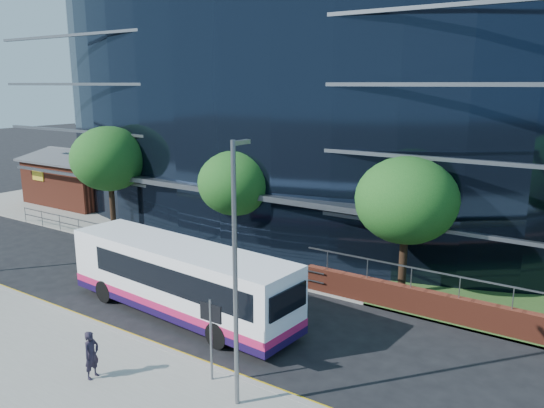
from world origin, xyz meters
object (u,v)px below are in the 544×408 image
Objects in this scene: tree_far_a at (109,159)px; pedestrian at (92,355)px; tree_far_c at (406,201)px; street_sign at (211,323)px; tree_far_b at (236,183)px; city_bus at (181,279)px; brick_pavilion at (83,179)px; streetlight_east at (236,269)px.

pedestrian is (14.15, -12.69, -3.90)m from tree_far_a.
tree_far_c is 4.01× the size of pedestrian.
tree_far_b reaches higher than street_sign.
city_bus is at bearing -68.67° from tree_far_b.
tree_far_c is (10.00, -0.50, 0.33)m from tree_far_b.
city_bus is at bearing -29.11° from tree_far_a.
brick_pavilion is at bearing 45.13° from pedestrian.
pedestrian is at bearing -72.54° from tree_far_b.
streetlight_east reaches higher than tree_far_a.
tree_far_b is at bearing 127.63° from streetlight_east.
tree_far_a reaches higher than city_bus.
tree_far_c reaches higher than pedestrian.
streetlight_east reaches higher than street_sign.
pedestrian is at bearing -114.74° from tree_far_c.
tree_far_b is 10.02m from tree_far_c.
tree_far_c is (20.00, 0.00, -0.33)m from tree_far_a.
tree_far_b is 0.93× the size of tree_far_c.
tree_far_b is (-7.50, 11.09, 2.06)m from street_sign.
street_sign is 0.43× the size of tree_far_c.
city_bus is (13.03, -7.25, -3.23)m from tree_far_a.
streetlight_east is 0.69× the size of city_bus.
streetlight_east is at bearing -29.18° from city_bus.
tree_far_c is (2.50, 10.59, 2.39)m from street_sign.
streetlight_east reaches higher than tree_far_c.
tree_far_a is at bearing 148.83° from street_sign.
tree_far_c is (29.00, -4.50, 2.60)m from brick_pavilion.
streetlight_east reaches higher than city_bus.
tree_far_a is (-17.50, 10.59, 2.71)m from street_sign.
streetlight_east reaches higher than tree_far_b.
pedestrian is (-5.85, -12.69, -3.57)m from tree_far_c.
tree_far_b is 8.71m from city_bus.
tree_far_b is at bearing 124.08° from street_sign.
tree_far_a is (9.00, -4.50, 2.92)m from brick_pavilion.
tree_far_b reaches higher than city_bus.
street_sign is at bearing -103.29° from tree_far_c.
tree_far_c is at bearing 76.71° from street_sign.
street_sign is at bearing -55.92° from tree_far_b.
tree_far_a is 20.00m from tree_far_c.
city_bus reaches higher than street_sign.
tree_far_a is at bearing -26.55° from brick_pavilion.
street_sign is at bearing -32.60° from city_bus.
tree_far_a is 4.29× the size of pedestrian.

